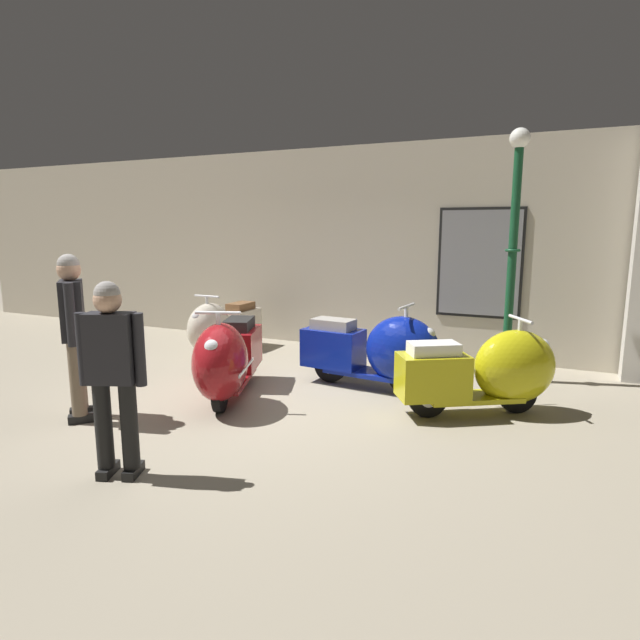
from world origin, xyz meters
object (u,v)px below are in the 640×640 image
(scooter_2, at_px, (380,351))
(visitor_0, at_px, (112,366))
(visitor_1, at_px, (74,326))
(lamppost, at_px, (512,258))
(scooter_1, at_px, (227,359))
(scooter_3, at_px, (490,371))
(scooter_0, at_px, (220,327))

(scooter_2, xyz_separation_m, visitor_0, (-1.20, -3.05, 0.42))
(visitor_0, bearing_deg, visitor_1, 38.01)
(lamppost, bearing_deg, visitor_0, -121.80)
(scooter_2, height_order, lamppost, lamppost)
(scooter_1, bearing_deg, scooter_3, 85.32)
(scooter_2, relative_size, scooter_3, 1.06)
(scooter_0, bearing_deg, visitor_0, 24.65)
(scooter_2, bearing_deg, visitor_1, -133.04)
(lamppost, distance_m, visitor_0, 4.93)
(scooter_3, relative_size, lamppost, 0.54)
(scooter_2, xyz_separation_m, visitor_1, (-2.55, -2.26, 0.50))
(scooter_3, bearing_deg, visitor_1, 174.53)
(scooter_2, xyz_separation_m, scooter_3, (1.33, -0.31, -0.02))
(scooter_3, bearing_deg, scooter_1, 164.22)
(scooter_0, bearing_deg, visitor_1, 6.63)
(lamppost, height_order, visitor_0, lamppost)
(lamppost, relative_size, visitor_0, 2.01)
(visitor_1, bearing_deg, scooter_2, -4.53)
(scooter_3, xyz_separation_m, lamppost, (0.04, 1.41, 1.12))
(scooter_0, distance_m, scooter_3, 4.29)
(scooter_0, height_order, visitor_0, visitor_0)
(scooter_1, distance_m, scooter_2, 1.85)
(scooter_1, bearing_deg, visitor_0, -13.08)
(scooter_2, relative_size, visitor_1, 1.05)
(scooter_2, relative_size, visitor_0, 1.15)
(visitor_0, xyz_separation_m, visitor_1, (-1.35, 0.80, 0.08))
(visitor_0, bearing_deg, scooter_0, 2.46)
(scooter_0, xyz_separation_m, scooter_1, (1.38, -1.80, 0.06))
(scooter_2, bearing_deg, scooter_0, 172.23)
(lamppost, bearing_deg, scooter_2, -141.37)
(scooter_2, bearing_deg, lamppost, 44.08)
(scooter_1, xyz_separation_m, lamppost, (2.84, 2.23, 1.09))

